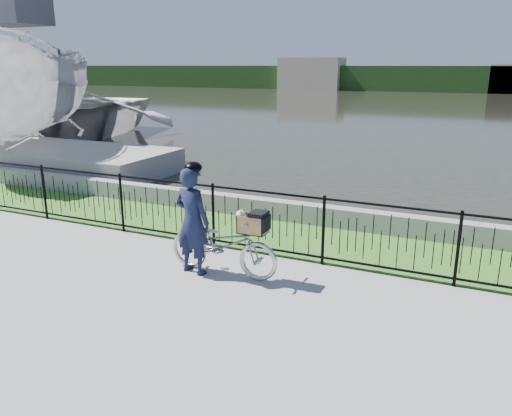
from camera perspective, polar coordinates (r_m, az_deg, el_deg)
The scene contains 12 objects.
ground at distance 7.20m, azimuth -4.07°, elevation -9.61°, with size 120.00×120.00×0.00m, color gray.
grass_strip at distance 9.38m, azimuth 3.52°, elevation -3.32°, with size 60.00×2.00×0.01m, color #396B21.
water at distance 38.93m, azimuth 20.17°, elevation 10.51°, with size 120.00×120.00×0.00m, color black.
quay_wall at distance 10.22m, azimuth 5.57°, elevation -0.58°, with size 60.00×0.30×0.40m, color gray.
fence at distance 8.32m, azimuth 1.11°, elevation -1.70°, with size 14.00×0.06×1.15m, color black, non-canonical shape.
far_treeline at distance 65.77m, azimuth 22.43°, elevation 13.48°, with size 120.00×6.00×3.00m, color #1F3D17.
far_building_left at distance 67.11m, azimuth 6.38°, elevation 15.01°, with size 8.00×4.00×4.00m, color #A69785.
dock at distance 17.47m, azimuth -24.88°, elevation 5.47°, with size 10.00×3.00×0.70m, color gray.
bicycle_rig at distance 7.63m, azimuth -3.70°, elevation -4.11°, with size 1.81×0.63×1.08m.
cyclist at distance 7.61m, azimuth -7.30°, elevation -1.27°, with size 0.67×0.49×1.74m.
boat_near at distance 19.66m, azimuth -25.20°, elevation 11.87°, with size 9.18×11.35×5.98m.
boat_far at distance 23.14m, azimuth -23.00°, elevation 10.02°, with size 9.19×12.13×2.36m.
Camera 1 is at (3.14, -5.68, 3.11)m, focal length 35.00 mm.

